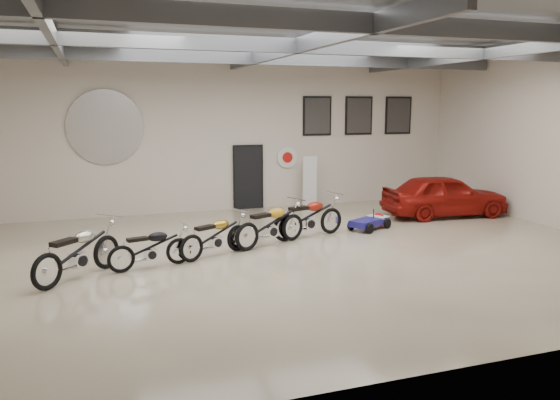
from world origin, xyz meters
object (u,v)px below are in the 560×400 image
object	(u,v)px
motorcycle_silver	(78,251)
motorcycle_gold	(215,235)
motorcycle_red	(309,216)
vintage_car	(445,195)
go_kart	(372,219)
motorcycle_black	(150,247)
motorcycle_yellow	(271,224)
banner_stand	(310,181)

from	to	relation	value
motorcycle_silver	motorcycle_gold	bearing A→B (deg)	-31.16
motorcycle_red	vintage_car	size ratio (longest dim) A/B	0.56
motorcycle_red	go_kart	size ratio (longest dim) A/B	1.39
motorcycle_silver	go_kart	distance (m)	8.09
motorcycle_black	motorcycle_yellow	bearing A→B (deg)	6.07
motorcycle_black	go_kart	distance (m)	6.63
motorcycle_gold	vintage_car	bearing A→B (deg)	-10.96
motorcycle_gold	motorcycle_yellow	xyz separation A→B (m)	(1.52, 0.52, 0.05)
go_kart	motorcycle_red	bearing A→B (deg)	162.38
motorcycle_silver	vintage_car	bearing A→B (deg)	-29.74
motorcycle_silver	go_kart	xyz separation A→B (m)	(7.80, 2.13, -0.29)
motorcycle_black	banner_stand	bearing A→B (deg)	30.78
motorcycle_gold	vintage_car	size ratio (longest dim) A/B	0.50
banner_stand	motorcycle_gold	xyz separation A→B (m)	(-4.40, -5.04, -0.39)
motorcycle_yellow	banner_stand	bearing A→B (deg)	34.33
motorcycle_red	motorcycle_silver	bearing A→B (deg)	-178.09
motorcycle_red	go_kart	bearing A→B (deg)	-4.75
motorcycle_silver	go_kart	bearing A→B (deg)	-29.84
motorcycle_yellow	motorcycle_black	bearing A→B (deg)	175.18
motorcycle_black	motorcycle_gold	world-z (taller)	motorcycle_gold
motorcycle_gold	motorcycle_yellow	world-z (taller)	motorcycle_yellow
motorcycle_gold	motorcycle_yellow	bearing A→B (deg)	-7.98
motorcycle_red	motorcycle_black	bearing A→B (deg)	-175.73
motorcycle_red	vintage_car	xyz separation A→B (m)	(5.10, 1.22, 0.10)
motorcycle_yellow	motorcycle_red	bearing A→B (deg)	-1.26
motorcycle_yellow	motorcycle_red	size ratio (longest dim) A/B	0.98
motorcycle_black	go_kart	xyz separation A→B (m)	(6.35, 1.88, -0.19)
banner_stand	motorcycle_red	size ratio (longest dim) A/B	0.82
go_kart	vintage_car	xyz separation A→B (m)	(3.00, 0.84, 0.38)
banner_stand	motorcycle_yellow	size ratio (longest dim) A/B	0.84
motorcycle_black	motorcycle_red	world-z (taller)	motorcycle_red
motorcycle_black	motorcycle_silver	bearing A→B (deg)	177.49
vintage_car	motorcycle_black	bearing A→B (deg)	111.51
motorcycle_red	vintage_car	distance (m)	5.25
motorcycle_yellow	go_kart	xyz separation A→B (m)	(3.32, 0.87, -0.27)
motorcycle_yellow	vintage_car	xyz separation A→B (m)	(6.32, 1.71, 0.11)
go_kart	motorcycle_silver	bearing A→B (deg)	167.28
motorcycle_yellow	motorcycle_red	distance (m)	1.31
motorcycle_gold	go_kart	xyz separation A→B (m)	(4.84, 1.39, -0.22)
motorcycle_black	motorcycle_yellow	world-z (taller)	motorcycle_yellow
motorcycle_black	vintage_car	distance (m)	9.74
banner_stand	motorcycle_silver	world-z (taller)	banner_stand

